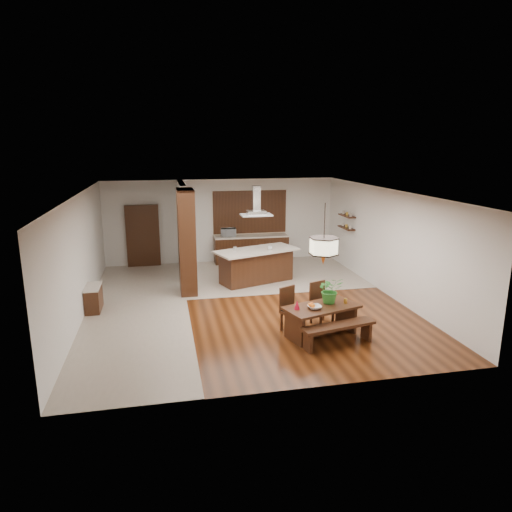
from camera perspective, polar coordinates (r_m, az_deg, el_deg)
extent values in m
plane|color=#3B1B0A|center=(12.10, -1.40, -5.83)|extent=(9.00, 9.00, 0.00)
cube|color=white|center=(11.46, -1.48, 7.97)|extent=(8.00, 9.00, 0.04)
cube|color=silver|center=(16.06, -4.33, 4.38)|extent=(8.00, 0.04, 2.90)
cube|color=silver|center=(7.49, 4.80, -6.65)|extent=(8.00, 0.04, 2.90)
cube|color=silver|center=(11.68, -21.12, -0.07)|extent=(0.04, 9.00, 2.90)
cube|color=silver|center=(13.00, 16.18, 1.65)|extent=(0.04, 9.00, 2.90)
cube|color=#B3A595|center=(11.95, -14.57, -6.52)|extent=(2.50, 9.00, 0.01)
cube|color=#B3A595|center=(14.68, 1.64, -2.27)|extent=(5.50, 4.00, 0.01)
cube|color=#361D0D|center=(11.46, -1.48, 7.89)|extent=(8.00, 9.00, 0.02)
cube|color=black|center=(12.70, -8.65, 1.76)|extent=(0.45, 1.00, 2.90)
cube|color=silver|center=(14.76, -9.12, 3.42)|extent=(0.18, 2.40, 2.90)
cube|color=black|center=(12.15, -19.63, -5.01)|extent=(0.37, 0.88, 0.63)
cube|color=black|center=(15.92, -13.95, 2.46)|extent=(1.10, 0.20, 2.10)
cube|color=black|center=(16.12, -0.60, 0.83)|extent=(2.60, 0.60, 0.90)
cube|color=beige|center=(16.02, -0.61, 2.49)|extent=(2.60, 0.62, 0.05)
cube|color=#9A5B2E|center=(16.13, -0.80, 5.54)|extent=(2.60, 0.08, 1.50)
cube|color=black|center=(15.26, 11.23, 3.47)|extent=(0.26, 0.90, 0.04)
cube|color=black|center=(15.19, 11.30, 4.95)|extent=(0.26, 0.90, 0.04)
cube|color=black|center=(9.99, 8.19, -6.36)|extent=(1.78, 1.25, 0.05)
cube|color=black|center=(9.72, 4.80, -8.96)|extent=(0.26, 0.64, 0.62)
cube|color=black|center=(10.52, 11.18, -7.38)|extent=(0.26, 0.64, 0.62)
imported|color=#2C7A28|center=(10.11, 9.26, -4.21)|extent=(0.54, 0.47, 0.59)
imported|color=beige|center=(9.79, 7.33, -6.37)|extent=(0.30, 0.30, 0.07)
cone|color=red|center=(9.70, 5.15, -6.10)|extent=(0.16, 0.16, 0.20)
cylinder|color=gold|center=(10.22, 11.12, -5.53)|extent=(0.08, 0.08, 0.11)
cube|color=black|center=(13.74, 0.03, -1.32)|extent=(2.28, 1.47, 0.96)
cube|color=beige|center=(13.56, 0.08, 0.69)|extent=(2.68, 1.83, 0.05)
imported|color=silver|center=(13.55, 1.77, 1.01)|extent=(0.15, 0.15, 0.10)
imported|color=silver|center=(15.87, -3.47, 2.97)|extent=(0.53, 0.37, 0.28)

